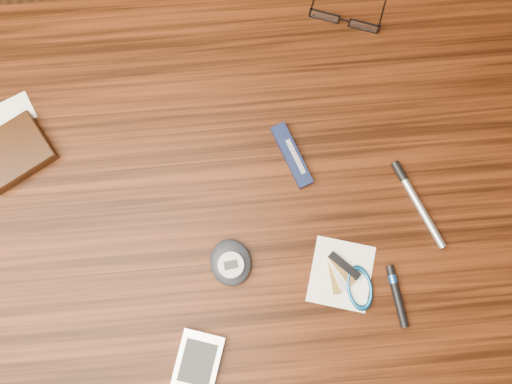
# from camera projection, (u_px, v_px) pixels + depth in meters

# --- Properties ---
(ground) EXTENTS (3.80, 3.80, 0.00)m
(ground) POSITION_uv_depth(u_px,v_px,m) (245.00, 246.00, 1.58)
(ground) COLOR #472814
(ground) RESTS_ON ground
(desk) EXTENTS (1.00, 0.70, 0.75)m
(desk) POSITION_uv_depth(u_px,v_px,m) (238.00, 214.00, 0.94)
(desk) COLOR #3B1809
(desk) RESTS_ON ground
(wallet_and_card) EXTENTS (0.13, 0.16, 0.02)m
(wallet_and_card) POSITION_uv_depth(u_px,v_px,m) (13.00, 151.00, 0.85)
(wallet_and_card) COLOR black
(wallet_and_card) RESTS_ON desk
(eyeglasses) EXTENTS (0.14, 0.15, 0.02)m
(eyeglasses) POSITION_uv_depth(u_px,v_px,m) (345.00, 18.00, 0.88)
(eyeglasses) COLOR black
(eyeglasses) RESTS_ON desk
(pda_phone) EXTENTS (0.09, 0.12, 0.02)m
(pda_phone) POSITION_uv_depth(u_px,v_px,m) (196.00, 372.00, 0.79)
(pda_phone) COLOR silver
(pda_phone) RESTS_ON desk
(pedometer) EXTENTS (0.07, 0.07, 0.03)m
(pedometer) POSITION_uv_depth(u_px,v_px,m) (231.00, 263.00, 0.82)
(pedometer) COLOR #20222A
(pedometer) RESTS_ON desk
(notepad_keys) EXTENTS (0.11, 0.12, 0.01)m
(notepad_keys) POSITION_uv_depth(u_px,v_px,m) (350.00, 281.00, 0.82)
(notepad_keys) COLOR white
(notepad_keys) RESTS_ON desk
(pocket_knife) EXTENTS (0.06, 0.10, 0.01)m
(pocket_knife) POSITION_uv_depth(u_px,v_px,m) (292.00, 155.00, 0.85)
(pocket_knife) COLOR #0B1435
(pocket_knife) RESTS_ON desk
(silver_pen) EXTENTS (0.07, 0.14, 0.01)m
(silver_pen) POSITION_uv_depth(u_px,v_px,m) (414.00, 197.00, 0.84)
(silver_pen) COLOR silver
(silver_pen) RESTS_ON desk
(black_blue_pen) EXTENTS (0.02, 0.09, 0.01)m
(black_blue_pen) POSITION_uv_depth(u_px,v_px,m) (396.00, 294.00, 0.81)
(black_blue_pen) COLOR black
(black_blue_pen) RESTS_ON desk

